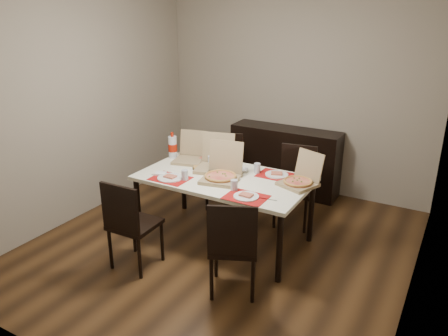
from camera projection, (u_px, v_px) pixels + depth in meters
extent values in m
cube|color=#472D16|center=(220.00, 246.00, 4.76)|extent=(3.80, 4.00, 0.02)
cube|color=gray|center=(294.00, 96.00, 5.94)|extent=(3.80, 0.02, 2.60)
cube|color=gray|center=(81.00, 109.00, 5.19)|extent=(0.02, 4.00, 2.60)
cube|color=gray|center=(431.00, 163.00, 3.42)|extent=(0.02, 4.00, 2.60)
cube|color=black|center=(285.00, 160.00, 6.05)|extent=(1.50, 0.40, 0.90)
cube|color=white|center=(224.00, 179.00, 4.64)|extent=(1.80, 1.00, 0.04)
cylinder|color=black|center=(138.00, 209.00, 4.80)|extent=(0.06, 0.06, 0.71)
cylinder|color=black|center=(279.00, 248.00, 4.02)|extent=(0.06, 0.06, 0.71)
cylinder|color=black|center=(184.00, 183.00, 5.52)|extent=(0.06, 0.06, 0.71)
cylinder|color=black|center=(311.00, 212.00, 4.74)|extent=(0.06, 0.06, 0.71)
cube|color=black|center=(135.00, 224.00, 4.27)|extent=(0.43, 0.43, 0.04)
cube|color=black|center=(120.00, 209.00, 4.02)|extent=(0.42, 0.04, 0.46)
cylinder|color=black|center=(110.00, 249.00, 4.28)|extent=(0.04, 0.04, 0.43)
cylinder|color=black|center=(140.00, 259.00, 4.12)|extent=(0.04, 0.04, 0.43)
cylinder|color=black|center=(134.00, 233.00, 4.58)|extent=(0.04, 0.04, 0.43)
cylinder|color=black|center=(162.00, 241.00, 4.42)|extent=(0.04, 0.04, 0.43)
cube|color=black|center=(234.00, 246.00, 3.88)|extent=(0.56, 0.56, 0.04)
cube|color=black|center=(232.00, 231.00, 3.62)|extent=(0.40, 0.20, 0.46)
cylinder|color=black|center=(211.00, 279.00, 3.81)|extent=(0.04, 0.04, 0.43)
cylinder|color=black|center=(253.00, 281.00, 3.78)|extent=(0.04, 0.04, 0.43)
cylinder|color=black|center=(216.00, 257.00, 4.15)|extent=(0.04, 0.04, 0.43)
cylinder|color=black|center=(254.00, 259.00, 4.12)|extent=(0.04, 0.04, 0.43)
cube|color=black|center=(224.00, 173.00, 5.57)|extent=(0.53, 0.53, 0.04)
cube|color=black|center=(227.00, 150.00, 5.65)|extent=(0.41, 0.16, 0.46)
cylinder|color=black|center=(240.00, 186.00, 5.78)|extent=(0.04, 0.04, 0.43)
cylinder|color=black|center=(213.00, 184.00, 5.85)|extent=(0.04, 0.04, 0.43)
cylinder|color=black|center=(235.00, 197.00, 5.45)|extent=(0.04, 0.04, 0.43)
cylinder|color=black|center=(207.00, 194.00, 5.52)|extent=(0.04, 0.04, 0.43)
cube|color=black|center=(294.00, 189.00, 5.09)|extent=(0.48, 0.48, 0.04)
cube|color=black|center=(298.00, 163.00, 5.17)|extent=(0.42, 0.10, 0.46)
cylinder|color=black|center=(311.00, 203.00, 5.28)|extent=(0.04, 0.04, 0.43)
cylinder|color=black|center=(282.00, 199.00, 5.39)|extent=(0.04, 0.04, 0.43)
cylinder|color=black|center=(305.00, 216.00, 4.96)|extent=(0.04, 0.04, 0.43)
cylinder|color=black|center=(274.00, 211.00, 5.08)|extent=(0.04, 0.04, 0.43)
cube|color=#B00B0C|center=(170.00, 178.00, 4.58)|extent=(0.40, 0.30, 0.00)
cylinder|color=white|center=(170.00, 178.00, 4.58)|extent=(0.27, 0.27, 0.01)
cube|color=tan|center=(170.00, 176.00, 4.58)|extent=(0.12, 0.09, 0.02)
cylinder|color=#AFB2BA|center=(185.00, 175.00, 4.53)|extent=(0.07, 0.07, 0.11)
cube|color=#B2B2B7|center=(160.00, 176.00, 4.65)|extent=(0.20, 0.04, 0.00)
cube|color=white|center=(160.00, 173.00, 4.69)|extent=(0.13, 0.13, 0.02)
cube|color=#B00B0C|center=(246.00, 197.00, 4.14)|extent=(0.40, 0.30, 0.00)
cylinder|color=white|center=(246.00, 196.00, 4.13)|extent=(0.24, 0.24, 0.01)
cube|color=tan|center=(246.00, 195.00, 4.13)|extent=(0.12, 0.10, 0.02)
cylinder|color=#AFB2BA|center=(234.00, 185.00, 4.27)|extent=(0.07, 0.07, 0.11)
cube|color=#B2B2B7|center=(267.00, 199.00, 4.09)|extent=(0.20, 0.04, 0.00)
cube|color=#B00B0C|center=(205.00, 160.00, 5.12)|extent=(0.40, 0.30, 0.00)
cylinder|color=white|center=(205.00, 160.00, 5.12)|extent=(0.24, 0.24, 0.01)
cube|color=tan|center=(205.00, 159.00, 5.11)|extent=(0.13, 0.10, 0.02)
cylinder|color=#AFB2BA|center=(211.00, 161.00, 4.96)|extent=(0.07, 0.07, 0.11)
cube|color=#B2B2B7|center=(192.00, 158.00, 5.21)|extent=(0.20, 0.04, 0.00)
cube|color=white|center=(195.00, 156.00, 5.22)|extent=(0.13, 0.13, 0.02)
cube|color=#B00B0C|center=(277.00, 175.00, 4.67)|extent=(0.40, 0.30, 0.00)
cylinder|color=white|center=(277.00, 175.00, 4.67)|extent=(0.25, 0.25, 0.01)
cube|color=tan|center=(277.00, 173.00, 4.66)|extent=(0.14, 0.13, 0.02)
cylinder|color=#AFB2BA|center=(257.00, 168.00, 4.72)|extent=(0.07, 0.07, 0.11)
cube|color=#B2B2B7|center=(289.00, 178.00, 4.61)|extent=(0.20, 0.04, 0.00)
cube|color=white|center=(235.00, 178.00, 4.59)|extent=(0.16, 0.16, 0.02)
cube|color=#8F7852|center=(221.00, 179.00, 4.52)|extent=(0.44, 0.44, 0.04)
cube|color=#8F7852|center=(226.00, 156.00, 4.62)|extent=(0.38, 0.15, 0.33)
cylinder|color=tan|center=(221.00, 177.00, 4.52)|extent=(0.37, 0.37, 0.02)
cube|color=#8F7852|center=(298.00, 184.00, 4.40)|extent=(0.42, 0.42, 0.03)
cube|color=#8F7852|center=(309.00, 165.00, 4.44)|extent=(0.33, 0.19, 0.29)
cylinder|color=tan|center=(298.00, 182.00, 4.39)|extent=(0.36, 0.36, 0.02)
cube|color=#8F7852|center=(189.00, 160.00, 5.08)|extent=(0.40, 0.40, 0.03)
cube|color=#8F7852|center=(193.00, 143.00, 5.17)|extent=(0.34, 0.15, 0.30)
cube|color=#8F7852|center=(214.00, 169.00, 4.82)|extent=(0.45, 0.45, 0.04)
cube|color=#8F7852|center=(218.00, 147.00, 4.92)|extent=(0.38, 0.17, 0.33)
cylinder|color=black|center=(203.00, 168.00, 4.86)|extent=(0.24, 0.24, 0.01)
cylinder|color=tan|center=(203.00, 167.00, 4.86)|extent=(0.22, 0.22, 0.02)
imported|color=white|center=(243.00, 170.00, 4.78)|extent=(0.17, 0.17, 0.03)
cylinder|color=silver|center=(173.00, 147.00, 5.18)|extent=(0.10, 0.10, 0.26)
cylinder|color=#A61907|center=(173.00, 148.00, 5.18)|extent=(0.10, 0.10, 0.09)
cylinder|color=#A61907|center=(172.00, 134.00, 5.12)|extent=(0.03, 0.03, 0.05)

